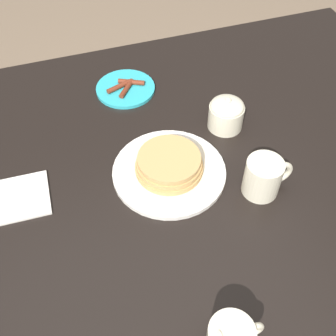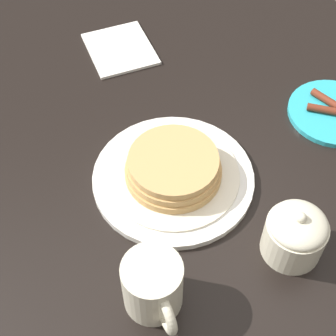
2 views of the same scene
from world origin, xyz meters
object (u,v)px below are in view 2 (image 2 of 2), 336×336
Objects in this scene: coffee_mug at (153,286)px; side_plate_bacon at (333,112)px; pancake_plate at (173,171)px; sugar_bowl at (295,234)px; napkin at (120,49)px.

side_plate_bacon is at bearing 114.77° from coffee_mug.
pancake_plate is 0.22m from coffee_mug.
pancake_plate reaches higher than side_plate_bacon.
pancake_plate is at bearing -150.51° from sugar_bowl.
pancake_plate is at bearing -87.05° from side_plate_bacon.
sugar_bowl reaches higher than pancake_plate.
pancake_plate is 1.77× the size of napkin.
pancake_plate is at bearing 149.30° from coffee_mug.
sugar_bowl is 0.55m from napkin.
napkin is at bearing -138.17° from side_plate_bacon.
side_plate_bacon is at bearing 133.21° from sugar_bowl.
napkin is (-0.35, 0.04, -0.02)m from pancake_plate.
pancake_plate is 1.61× the size of side_plate_bacon.
side_plate_bacon reaches higher than napkin.
pancake_plate is 2.33× the size of coffee_mug.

